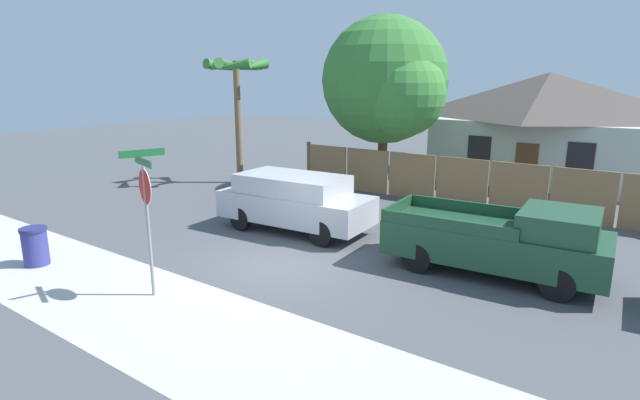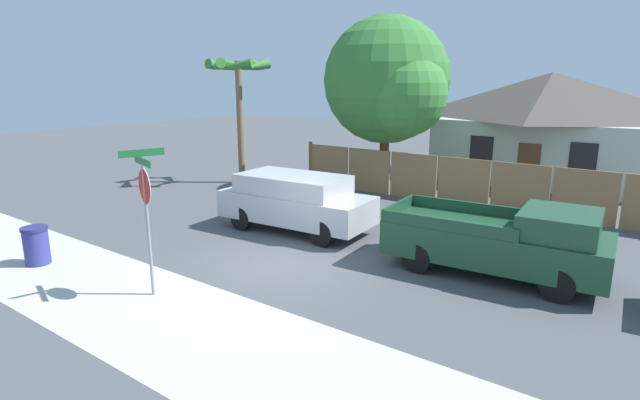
% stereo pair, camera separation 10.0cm
% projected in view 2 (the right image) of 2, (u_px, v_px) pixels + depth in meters
% --- Properties ---
extents(ground_plane, '(80.00, 80.00, 0.00)m').
position_uv_depth(ground_plane, '(282.00, 264.00, 12.69)').
color(ground_plane, '#4C4F54').
extents(sidewalk_strip, '(36.00, 3.20, 0.01)m').
position_uv_depth(sidewalk_strip, '(165.00, 317.00, 9.86)').
color(sidewalk_strip, beige).
rests_on(sidewalk_strip, ground).
extents(wooden_fence, '(14.24, 0.12, 1.88)m').
position_uv_depth(wooden_fence, '(463.00, 182.00, 18.39)').
color(wooden_fence, '#997047').
rests_on(wooden_fence, ground).
extents(house, '(9.62, 6.26, 4.90)m').
position_uv_depth(house, '(548.00, 125.00, 22.74)').
color(house, '#B2C1B7').
rests_on(house, ground).
extents(oak_tree, '(5.45, 5.19, 7.14)m').
position_uv_depth(oak_tree, '(390.00, 83.00, 20.31)').
color(oak_tree, brown).
rests_on(oak_tree, ground).
extents(palm_tree, '(2.69, 2.90, 5.45)m').
position_uv_depth(palm_tree, '(238.00, 77.00, 21.69)').
color(palm_tree, brown).
rests_on(palm_tree, ground).
extents(red_suv, '(4.87, 2.30, 1.75)m').
position_uv_depth(red_suv, '(295.00, 200.00, 15.35)').
color(red_suv, '#B7B7BC').
rests_on(red_suv, ground).
extents(orange_pickup, '(5.17, 2.36, 1.75)m').
position_uv_depth(orange_pickup, '(502.00, 241.00, 11.81)').
color(orange_pickup, '#1E472D').
rests_on(orange_pickup, ground).
extents(stop_sign, '(0.99, 0.89, 3.19)m').
position_uv_depth(stop_sign, '(146.00, 197.00, 10.40)').
color(stop_sign, gray).
rests_on(stop_sign, ground).
extents(trash_bin, '(0.64, 0.64, 0.98)m').
position_uv_depth(trash_bin, '(36.00, 245.00, 12.61)').
color(trash_bin, navy).
rests_on(trash_bin, ground).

